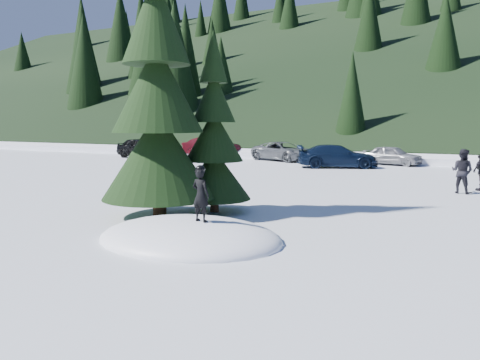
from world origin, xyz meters
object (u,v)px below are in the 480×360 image
at_px(spruce_short, 214,142).
at_px(car_3, 337,156).
at_px(adult_0, 462,171).
at_px(car_4, 392,155).
at_px(car_0, 141,148).
at_px(car_1, 213,147).
at_px(child_skier, 201,195).
at_px(car_2, 283,151).
at_px(spruce_tall, 157,100).

bearing_deg(spruce_short, car_3, 91.58).
relative_size(adult_0, car_4, 0.47).
bearing_deg(spruce_short, adult_0, 48.87).
xyz_separation_m(adult_0, car_0, (-22.07, 8.32, -0.09)).
distance_m(car_0, car_1, 5.42).
distance_m(child_skier, car_2, 22.62).
distance_m(spruce_short, car_2, 19.11).
bearing_deg(adult_0, spruce_tall, 70.96).
bearing_deg(car_4, spruce_short, -173.76).
height_order(adult_0, car_4, adult_0).
bearing_deg(child_skier, car_1, -54.50).
distance_m(car_1, car_2, 6.26).
relative_size(spruce_tall, child_skier, 7.15).
height_order(adult_0, car_2, adult_0).
xyz_separation_m(spruce_tall, car_1, (-10.33, 20.63, -2.55)).
relative_size(adult_0, car_3, 0.36).
distance_m(child_skier, car_1, 25.92).
bearing_deg(spruce_tall, spruce_short, 54.46).
relative_size(spruce_tall, adult_0, 5.07).
xyz_separation_m(car_0, car_2, (10.40, 2.55, -0.10)).
bearing_deg(child_skier, adult_0, -109.22).
height_order(child_skier, car_0, child_skier).
relative_size(adult_0, car_1, 0.36).
xyz_separation_m(child_skier, car_0, (-17.08, 19.06, -0.32)).
bearing_deg(child_skier, car_3, -78.22).
distance_m(spruce_tall, car_3, 16.82).
xyz_separation_m(spruce_tall, child_skier, (2.55, -1.86, -2.24)).
relative_size(spruce_short, car_1, 1.15).
bearing_deg(car_2, adult_0, -110.83).
xyz_separation_m(child_skier, car_2, (-6.68, 21.61, -0.42)).
height_order(child_skier, car_4, child_skier).
distance_m(child_skier, car_3, 18.57).
relative_size(car_1, car_3, 0.99).
bearing_deg(car_1, car_4, -99.01).
distance_m(spruce_short, car_4, 18.62).
distance_m(spruce_short, adult_0, 10.02).
relative_size(child_skier, car_2, 0.25).
bearing_deg(car_3, adult_0, -160.68).
bearing_deg(car_1, car_3, -115.88).
height_order(adult_0, car_3, adult_0).
xyz_separation_m(car_1, car_4, (13.55, -0.80, -0.15)).
xyz_separation_m(car_0, car_1, (4.20, 3.43, 0.01)).
height_order(child_skier, car_2, child_skier).
distance_m(adult_0, car_3, 10.39).
bearing_deg(car_3, car_1, 47.03).
bearing_deg(car_2, car_0, 125.88).
height_order(spruce_short, car_0, spruce_short).
height_order(car_0, car_3, car_0).
bearing_deg(adult_0, car_2, -21.69).
bearing_deg(spruce_short, spruce_tall, -125.54).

